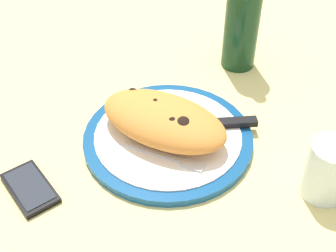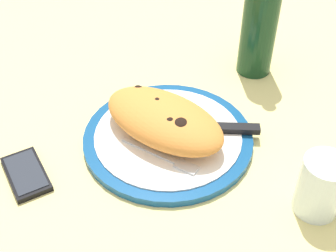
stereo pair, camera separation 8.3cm
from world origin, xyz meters
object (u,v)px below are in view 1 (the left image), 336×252
knife (213,124)px  wine_bottle (243,17)px  water_glass (326,173)px  smartphone (30,188)px  calzone (163,120)px  fork (171,158)px  plate (168,138)px

knife → wine_bottle: 26.60cm
water_glass → knife: bearing=162.5°
smartphone → knife: bearing=47.3°
water_glass → wine_bottle: 40.07cm
wine_bottle → calzone: bearing=-100.3°
fork → knife: (4.04, 11.00, 0.29)cm
fork → smartphone: fork is taller
calzone → water_glass: size_ratio=2.51×
calzone → smartphone: calzone is taller
fork → smartphone: size_ratio=1.22×
wine_bottle → water_glass: bearing=-52.8°
calzone → knife: bearing=34.8°
calzone → plate: bearing=6.3°
plate → fork: bearing=-62.3°
calzone → wine_bottle: (5.46, 30.12, 7.02)cm
wine_bottle → knife: bearing=-84.4°
plate → calzone: (-0.89, -0.10, 4.09)cm
water_glass → wine_bottle: (-23.80, 31.39, 7.35)cm
knife → water_glass: water_glass is taller
fork → knife: knife is taller
plate → calzone: 4.18cm
smartphone → plate: bearing=50.5°
plate → knife: (6.98, 5.38, 1.38)cm
fork → wine_bottle: bearing=87.4°
fork → wine_bottle: (1.62, 35.64, 10.01)cm
fork → wine_bottle: 37.06cm
calzone → smartphone: (-15.70, -20.05, -4.36)cm
knife → water_glass: (21.39, -6.74, 2.37)cm
calzone → smartphone: 25.84cm
plate → calzone: size_ratio=1.22×
smartphone → water_glass: (44.95, 18.79, 4.02)cm
water_glass → smartphone: bearing=-157.3°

